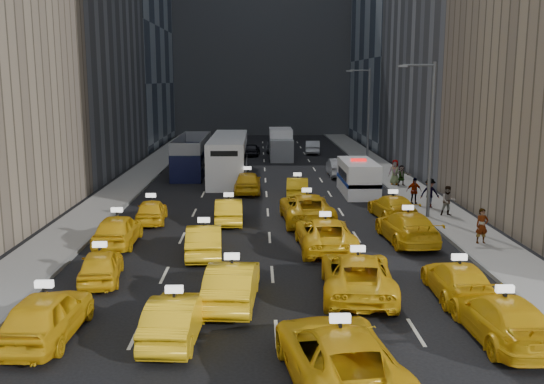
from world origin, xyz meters
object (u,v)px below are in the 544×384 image
(taxi_1, at_px, (175,318))
(box_truck, at_px, (281,144))
(pedestrian_0, at_px, (482,226))
(nypd_van, at_px, (358,178))
(taxi_3, at_px, (503,318))
(double_decker, at_px, (192,156))
(taxi_0, at_px, (46,315))
(city_bus, at_px, (229,157))
(taxi_2, at_px, (339,356))

(taxi_1, bearing_deg, box_truck, -93.09)
(pedestrian_0, bearing_deg, nypd_van, 99.40)
(taxi_3, xyz_separation_m, double_decker, (-13.29, 34.46, 0.83))
(taxi_0, distance_m, city_bus, 31.77)
(double_decker, bearing_deg, city_bus, -45.41)
(taxi_3, distance_m, nypd_van, 24.58)
(nypd_van, relative_size, city_bus, 0.45)
(taxi_3, distance_m, city_bus, 33.41)
(taxi_3, xyz_separation_m, pedestrian_0, (3.28, 10.77, 0.29))
(nypd_van, bearing_deg, double_decker, 137.00)
(box_truck, height_order, pedestrian_0, box_truck)
(taxi_2, relative_size, city_bus, 0.44)
(taxi_1, bearing_deg, taxi_0, 2.05)
(taxi_0, xyz_separation_m, city_bus, (4.19, 31.48, 0.92))
(taxi_2, xyz_separation_m, city_bus, (-4.56, 34.56, 0.88))
(taxi_1, height_order, taxi_2, taxi_2)
(city_bus, xyz_separation_m, box_truck, (4.74, 12.13, -0.21))
(taxi_1, xyz_separation_m, city_bus, (0.18, 31.56, 1.00))
(taxi_3, xyz_separation_m, nypd_van, (-0.52, 24.57, 0.42))
(box_truck, bearing_deg, taxi_0, -108.01)
(taxi_0, bearing_deg, nypd_van, -117.29)
(double_decker, bearing_deg, pedestrian_0, -61.99)
(taxi_0, height_order, nypd_van, nypd_van)
(taxi_0, relative_size, taxi_3, 0.93)
(taxi_3, relative_size, pedestrian_0, 2.90)
(taxi_1, bearing_deg, nypd_van, -108.40)
(taxi_0, height_order, taxi_1, taxi_0)
(taxi_2, distance_m, city_bus, 34.87)
(pedestrian_0, bearing_deg, box_truck, 98.46)
(taxi_3, distance_m, pedestrian_0, 11.26)
(taxi_0, bearing_deg, double_decker, -89.32)
(city_bus, relative_size, box_truck, 1.95)
(double_decker, relative_size, city_bus, 0.82)
(nypd_van, distance_m, double_decker, 16.16)
(taxi_3, bearing_deg, nypd_van, -90.72)
(pedestrian_0, bearing_deg, taxi_3, -112.91)
(taxi_3, height_order, nypd_van, nypd_van)
(box_truck, bearing_deg, taxi_1, -102.86)
(taxi_2, relative_size, pedestrian_0, 3.44)
(taxi_1, relative_size, taxi_3, 0.86)
(double_decker, xyz_separation_m, pedestrian_0, (16.57, -23.70, -0.54))
(double_decker, bearing_deg, taxi_1, -91.77)
(taxi_0, height_order, taxi_2, taxi_2)
(city_bus, bearing_deg, double_decker, 139.73)
(taxi_1, bearing_deg, double_decker, -81.49)
(double_decker, height_order, pedestrian_0, double_decker)
(taxi_3, relative_size, double_decker, 0.46)
(taxi_0, distance_m, taxi_2, 9.28)
(taxi_0, bearing_deg, box_truck, -99.36)
(taxi_2, distance_m, double_decker, 37.99)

